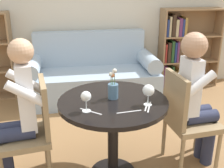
# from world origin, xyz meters

# --- Properties ---
(round_table) EXTENTS (0.89, 0.89, 0.73)m
(round_table) POSITION_xyz_m (0.00, 0.00, 0.57)
(round_table) COLOR black
(round_table) RESTS_ON ground_plane
(couch) EXTENTS (1.83, 0.80, 0.92)m
(couch) POSITION_xyz_m (0.00, 1.76, 0.31)
(couch) COLOR #9EB2C6
(couch) RESTS_ON ground_plane
(bookshelf_right) EXTENTS (0.92, 0.28, 1.22)m
(bookshelf_right) POSITION_xyz_m (1.43, 2.02, 0.60)
(bookshelf_right) COLOR #93704C
(bookshelf_right) RESTS_ON ground_plane
(chair_left) EXTENTS (0.47, 0.47, 0.90)m
(chair_left) POSITION_xyz_m (-0.66, 0.06, 0.49)
(chair_left) COLOR #937A56
(chair_left) RESTS_ON ground_plane
(chair_right) EXTENTS (0.46, 0.46, 0.90)m
(chair_right) POSITION_xyz_m (0.66, 0.05, 0.49)
(chair_right) COLOR #937A56
(chair_right) RESTS_ON ground_plane
(person_left) EXTENTS (0.44, 0.37, 1.24)m
(person_left) POSITION_xyz_m (-0.75, 0.04, 0.65)
(person_left) COLOR #282D47
(person_left) RESTS_ON ground_plane
(person_right) EXTENTS (0.44, 0.37, 1.24)m
(person_right) POSITION_xyz_m (0.75, 0.06, 0.68)
(person_right) COLOR #282D47
(person_right) RESTS_ON ground_plane
(wine_glass_left) EXTENTS (0.08, 0.08, 0.16)m
(wine_glass_left) POSITION_xyz_m (-0.23, -0.16, 0.84)
(wine_glass_left) COLOR white
(wine_glass_left) RESTS_ON round_table
(wine_glass_right) EXTENTS (0.09, 0.09, 0.17)m
(wine_glass_right) POSITION_xyz_m (0.25, -0.13, 0.84)
(wine_glass_right) COLOR white
(wine_glass_right) RESTS_ON round_table
(flower_vase) EXTENTS (0.08, 0.08, 0.25)m
(flower_vase) POSITION_xyz_m (0.01, 0.04, 0.81)
(flower_vase) COLOR slate
(flower_vase) RESTS_ON round_table
(knife_left_setting) EXTENTS (0.19, 0.03, 0.00)m
(knife_left_setting) POSITION_xyz_m (0.08, -0.23, 0.73)
(knife_left_setting) COLOR silver
(knife_left_setting) RESTS_ON round_table
(fork_left_setting) EXTENTS (0.08, 0.18, 0.00)m
(fork_left_setting) POSITION_xyz_m (0.25, -0.17, 0.73)
(fork_left_setting) COLOR silver
(fork_left_setting) RESTS_ON round_table
(knife_right_setting) EXTENTS (0.08, 0.18, 0.00)m
(knife_right_setting) POSITION_xyz_m (0.24, -0.15, 0.73)
(knife_right_setting) COLOR silver
(knife_right_setting) RESTS_ON round_table
(fork_right_setting) EXTENTS (0.15, 0.13, 0.00)m
(fork_right_setting) POSITION_xyz_m (-0.20, -0.17, 0.73)
(fork_right_setting) COLOR silver
(fork_right_setting) RESTS_ON round_table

